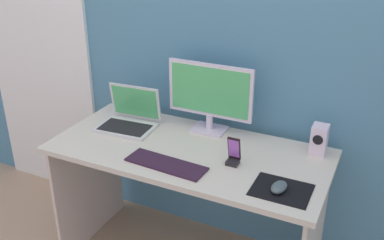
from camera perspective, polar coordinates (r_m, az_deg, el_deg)
name	(u,v)px	position (r m, az deg, el deg)	size (l,w,h in m)	color
wall_back	(221,34)	(2.39, 3.72, 10.99)	(6.00, 0.04, 2.50)	teal
door_left	(38,50)	(3.11, -19.14, 8.44)	(0.82, 0.02, 2.02)	white
desk	(189,176)	(2.31, -0.42, -7.18)	(1.40, 0.65, 0.75)	beige
monitor	(210,95)	(2.34, 2.31, 3.22)	(0.47, 0.14, 0.38)	silver
speaker_right	(319,140)	(2.24, 15.98, -2.44)	(0.08, 0.09, 0.15)	silver
laptop	(129,119)	(2.47, -8.08, 0.12)	(0.32, 0.26, 0.22)	silver
keyboard_external	(166,164)	(2.10, -3.36, -5.67)	(0.39, 0.13, 0.01)	#2F182D
mousepad	(281,190)	(1.96, 11.39, -8.77)	(0.25, 0.20, 0.00)	black
mouse	(279,187)	(1.94, 11.10, -8.45)	(0.06, 0.10, 0.04)	#455356
phone_in_dock	(233,155)	(2.09, 5.34, -4.45)	(0.06, 0.06, 0.14)	black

